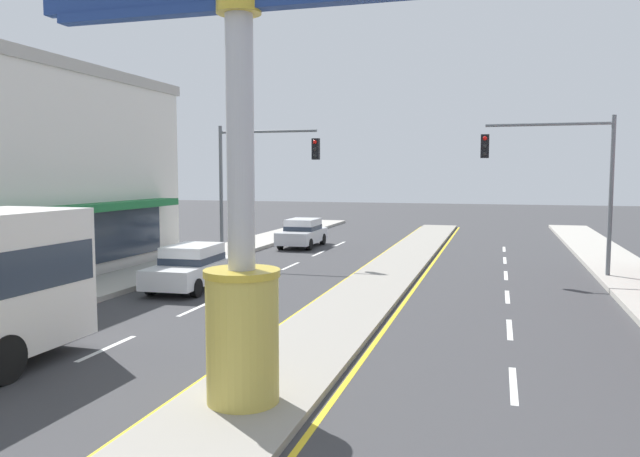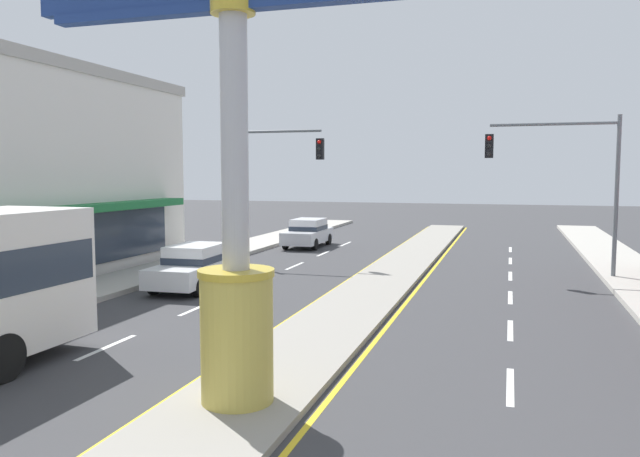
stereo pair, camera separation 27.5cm
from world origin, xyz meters
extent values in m
cube|color=gray|center=(0.00, 18.00, 0.07)|extent=(2.40, 52.00, 0.14)
cube|color=#ADA89E|center=(-9.11, 16.00, 0.09)|extent=(2.62, 60.00, 0.18)
cube|color=silver|center=(-4.50, 9.20, 0.00)|extent=(0.14, 2.20, 0.01)
cube|color=silver|center=(-4.50, 13.60, 0.00)|extent=(0.14, 2.20, 0.01)
cube|color=silver|center=(-4.50, 18.00, 0.00)|extent=(0.14, 2.20, 0.01)
cube|color=silver|center=(-4.50, 22.40, 0.00)|extent=(0.14, 2.20, 0.01)
cube|color=silver|center=(-4.50, 26.80, 0.00)|extent=(0.14, 2.20, 0.01)
cube|color=silver|center=(-4.50, 31.20, 0.00)|extent=(0.14, 2.20, 0.01)
cube|color=silver|center=(4.50, 9.20, 0.00)|extent=(0.14, 2.20, 0.01)
cube|color=silver|center=(4.50, 13.60, 0.00)|extent=(0.14, 2.20, 0.01)
cube|color=silver|center=(4.50, 18.00, 0.00)|extent=(0.14, 2.20, 0.01)
cube|color=silver|center=(4.50, 22.40, 0.00)|extent=(0.14, 2.20, 0.01)
cube|color=silver|center=(4.50, 26.80, 0.00)|extent=(0.14, 2.20, 0.01)
cube|color=silver|center=(4.50, 31.20, 0.00)|extent=(0.14, 2.20, 0.01)
cube|color=yellow|center=(-1.38, 18.00, 0.00)|extent=(0.12, 52.00, 0.01)
cube|color=yellow|center=(1.38, 18.00, 0.00)|extent=(0.12, 52.00, 0.01)
cylinder|color=gold|center=(0.00, 6.65, 1.23)|extent=(1.24, 1.24, 2.17)
cylinder|color=gold|center=(0.00, 6.65, 2.37)|extent=(1.30, 1.30, 0.12)
cylinder|color=#B7B7BC|center=(0.00, 6.65, 4.57)|extent=(0.46, 0.46, 4.52)
cylinder|color=gold|center=(0.00, 6.65, 6.73)|extent=(0.74, 0.74, 0.20)
cube|color=navy|center=(0.00, 6.65, 6.75)|extent=(6.78, 0.29, 0.16)
cube|color=#1E7038|center=(-10.51, 13.52, 2.74)|extent=(0.90, 18.36, 0.30)
cube|color=#283342|center=(-10.92, 13.52, 1.50)|extent=(0.08, 17.72, 2.00)
cylinder|color=slate|center=(-8.20, 23.34, 3.10)|extent=(0.16, 0.16, 6.20)
cylinder|color=slate|center=(-5.89, 23.34, 5.90)|extent=(4.62, 0.12, 0.12)
cube|color=black|center=(-3.58, 23.18, 5.09)|extent=(0.32, 0.24, 0.92)
sphere|color=red|center=(-3.58, 23.04, 5.39)|extent=(0.17, 0.17, 0.17)
sphere|color=black|center=(-3.58, 23.04, 5.09)|extent=(0.17, 0.17, 0.17)
sphere|color=black|center=(-3.58, 23.04, 4.79)|extent=(0.17, 0.17, 0.17)
cylinder|color=slate|center=(8.20, 22.44, 3.10)|extent=(0.16, 0.16, 6.20)
cylinder|color=slate|center=(5.89, 22.44, 5.90)|extent=(4.62, 0.12, 0.12)
cube|color=black|center=(3.58, 22.28, 5.09)|extent=(0.32, 0.24, 0.92)
sphere|color=red|center=(3.58, 22.14, 5.39)|extent=(0.17, 0.17, 0.17)
sphere|color=black|center=(3.58, 22.14, 5.09)|extent=(0.17, 0.17, 0.17)
sphere|color=black|center=(3.58, 22.14, 4.79)|extent=(0.17, 0.17, 0.17)
cube|color=silver|center=(-6.15, 29.22, 0.60)|extent=(1.81, 4.32, 0.66)
cube|color=silver|center=(-6.15, 29.39, 1.23)|extent=(1.57, 2.17, 0.60)
cube|color=#283342|center=(-6.15, 29.39, 1.05)|extent=(1.61, 2.19, 0.24)
cylinder|color=black|center=(-5.33, 27.90, 0.31)|extent=(0.23, 0.62, 0.62)
cylinder|color=black|center=(-6.95, 27.88, 0.31)|extent=(0.23, 0.62, 0.62)
cylinder|color=black|center=(-5.36, 30.56, 0.31)|extent=(0.23, 0.62, 0.62)
cylinder|color=black|center=(-6.98, 30.54, 0.31)|extent=(0.23, 0.62, 0.62)
cube|color=white|center=(-6.15, 16.41, 0.60)|extent=(1.95, 4.38, 0.66)
cube|color=white|center=(-6.16, 16.59, 1.23)|extent=(1.64, 2.22, 0.60)
cube|color=#283342|center=(-6.16, 16.59, 1.05)|extent=(1.68, 2.24, 0.24)
cylinder|color=black|center=(-5.28, 15.12, 0.31)|extent=(0.25, 0.63, 0.62)
cylinder|color=black|center=(-6.90, 15.04, 0.31)|extent=(0.25, 0.63, 0.62)
cylinder|color=black|center=(-5.40, 17.78, 0.31)|extent=(0.25, 0.63, 0.62)
cylinder|color=black|center=(-7.02, 17.71, 0.31)|extent=(0.25, 0.63, 0.62)
cylinder|color=black|center=(-4.93, 6.56, 0.48)|extent=(0.30, 0.97, 0.96)
camera|label=1|loc=(4.13, -2.90, 4.06)|focal=34.73mm
camera|label=2|loc=(4.40, -2.82, 4.06)|focal=34.73mm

